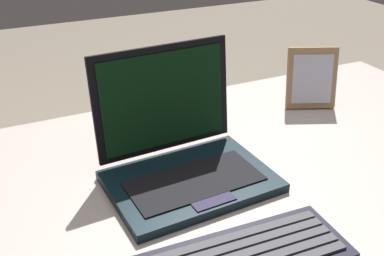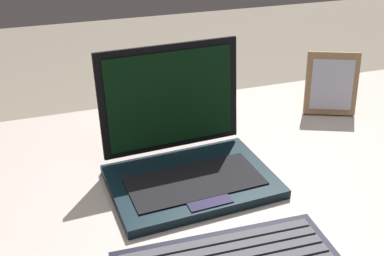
{
  "view_description": "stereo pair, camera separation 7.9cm",
  "coord_description": "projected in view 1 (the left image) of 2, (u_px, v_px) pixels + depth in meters",
  "views": [
    {
      "loc": [
        -0.22,
        -0.64,
        1.21
      ],
      "look_at": [
        0.08,
        -0.01,
        0.85
      ],
      "focal_mm": 43.48,
      "sensor_mm": 36.0,
      "label": 1
    },
    {
      "loc": [
        -0.15,
        -0.67,
        1.21
      ],
      "look_at": [
        0.08,
        -0.01,
        0.85
      ],
      "focal_mm": 43.48,
      "sensor_mm": 36.0,
      "label": 2
    }
  ],
  "objects": [
    {
      "name": "laptop_front",
      "position": [
        182.0,
        155.0,
        0.87
      ],
      "size": [
        0.31,
        0.24,
        0.24
      ],
      "color": "black",
      "rests_on": "desk"
    },
    {
      "name": "desk",
      "position": [
        152.0,
        235.0,
        0.86
      ],
      "size": [
        1.71,
        0.8,
        0.72
      ],
      "color": "gray",
      "rests_on": "ground"
    },
    {
      "name": "photo_frame",
      "position": [
        312.0,
        79.0,
        1.13
      ],
      "size": [
        0.13,
        0.08,
        0.15
      ],
      "color": "#91704B",
      "rests_on": "desk"
    },
    {
      "name": "coffee_mug",
      "position": [
        162.0,
        105.0,
        1.06
      ],
      "size": [
        0.11,
        0.07,
        0.1
      ],
      "color": "beige",
      "rests_on": "desk"
    }
  ]
}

